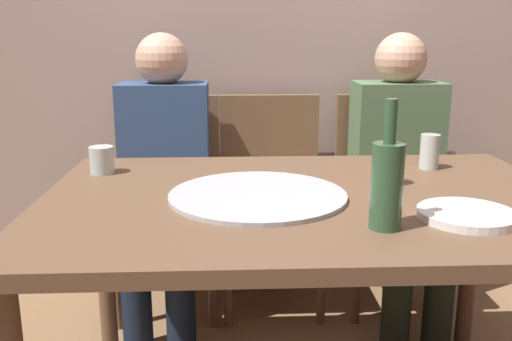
{
  "coord_description": "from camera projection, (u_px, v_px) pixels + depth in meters",
  "views": [
    {
      "loc": [
        -0.21,
        -1.46,
        1.18
      ],
      "look_at": [
        -0.14,
        0.08,
        0.79
      ],
      "focal_mm": 39.15,
      "sensor_mm": 36.0,
      "label": 1
    }
  ],
  "objects": [
    {
      "name": "back_wall",
      "position": [
        276.0,
        2.0,
        2.5
      ],
      "size": [
        6.0,
        0.1,
        2.6
      ],
      "primitive_type": "cube",
      "color": "gray",
      "rests_on": "ground_plane"
    },
    {
      "name": "chair_middle",
      "position": [
        271.0,
        186.0,
        2.44
      ],
      "size": [
        0.44,
        0.44,
        0.9
      ],
      "rotation": [
        0.0,
        0.0,
        3.14
      ],
      "color": "brown",
      "rests_on": "ground_plane"
    },
    {
      "name": "chair_left",
      "position": [
        169.0,
        188.0,
        2.42
      ],
      "size": [
        0.44,
        0.44,
        0.9
      ],
      "rotation": [
        0.0,
        0.0,
        3.14
      ],
      "color": "brown",
      "rests_on": "ground_plane"
    },
    {
      "name": "guest_in_sweater",
      "position": [
        163.0,
        167.0,
        2.24
      ],
      "size": [
        0.36,
        0.56,
        1.17
      ],
      "rotation": [
        0.0,
        0.0,
        3.14
      ],
      "color": "navy",
      "rests_on": "ground_plane"
    },
    {
      "name": "dining_table",
      "position": [
        308.0,
        221.0,
        1.55
      ],
      "size": [
        1.46,
        0.97,
        0.74
      ],
      "color": "brown",
      "rests_on": "ground_plane"
    },
    {
      "name": "pizza_tray",
      "position": [
        258.0,
        195.0,
        1.5
      ],
      "size": [
        0.48,
        0.48,
        0.01
      ],
      "primitive_type": "cylinder",
      "color": "#ADADB2",
      "rests_on": "dining_table"
    },
    {
      "name": "tumbler_far",
      "position": [
        430.0,
        152.0,
        1.81
      ],
      "size": [
        0.06,
        0.06,
        0.11
      ],
      "primitive_type": "cylinder",
      "color": "#B7C6BC",
      "rests_on": "dining_table"
    },
    {
      "name": "plate_stack",
      "position": [
        467.0,
        215.0,
        1.33
      ],
      "size": [
        0.23,
        0.23,
        0.02
      ],
      "primitive_type": "cylinder",
      "color": "white",
      "rests_on": "dining_table"
    },
    {
      "name": "wine_bottle",
      "position": [
        387.0,
        182.0,
        1.24
      ],
      "size": [
        0.07,
        0.07,
        0.3
      ],
      "color": "#2D5133",
      "rests_on": "dining_table"
    },
    {
      "name": "chair_right",
      "position": [
        389.0,
        185.0,
        2.46
      ],
      "size": [
        0.44,
        0.44,
        0.9
      ],
      "rotation": [
        0.0,
        0.0,
        3.14
      ],
      "color": "brown",
      "rests_on": "ground_plane"
    },
    {
      "name": "guest_in_beanie",
      "position": [
        401.0,
        165.0,
        2.28
      ],
      "size": [
        0.36,
        0.56,
        1.17
      ],
      "rotation": [
        0.0,
        0.0,
        3.14
      ],
      "color": "#4C6B47",
      "rests_on": "ground_plane"
    },
    {
      "name": "soda_can",
      "position": [
        385.0,
        165.0,
        1.61
      ],
      "size": [
        0.07,
        0.07,
        0.12
      ],
      "primitive_type": "cylinder",
      "color": "red",
      "rests_on": "dining_table"
    },
    {
      "name": "wine_glass",
      "position": [
        102.0,
        160.0,
        1.75
      ],
      "size": [
        0.08,
        0.08,
        0.09
      ],
      "primitive_type": "cylinder",
      "color": "#B7C6BC",
      "rests_on": "dining_table"
    }
  ]
}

